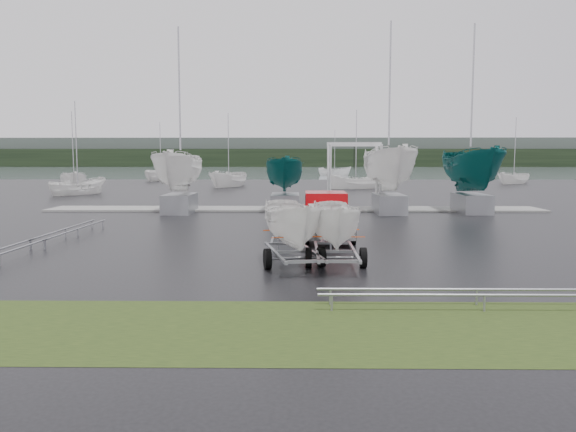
# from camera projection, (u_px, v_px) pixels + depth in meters

# --- Properties ---
(ground_plane) EXTENTS (120.00, 120.00, 0.00)m
(ground_plane) POSITION_uv_depth(u_px,v_px,m) (295.00, 242.00, 21.52)
(ground_plane) COLOR black
(ground_plane) RESTS_ON ground
(lake) EXTENTS (300.00, 300.00, 0.00)m
(lake) POSITION_uv_depth(u_px,v_px,m) (295.00, 172.00, 120.96)
(lake) COLOR slate
(lake) RESTS_ON ground
(grass_verge) EXTENTS (40.00, 40.00, 0.00)m
(grass_verge) POSITION_uv_depth(u_px,v_px,m) (294.00, 329.00, 10.58)
(grass_verge) COLOR #213113
(grass_verge) RESTS_ON ground
(dock) EXTENTS (30.00, 3.00, 0.12)m
(dock) POSITION_uv_depth(u_px,v_px,m) (295.00, 209.00, 34.44)
(dock) COLOR gray
(dock) RESTS_ON ground
(treeline) EXTENTS (300.00, 8.00, 6.00)m
(treeline) POSITION_uv_depth(u_px,v_px,m) (295.00, 158.00, 190.26)
(treeline) COLOR black
(treeline) RESTS_ON ground
(far_hill) EXTENTS (300.00, 6.00, 10.00)m
(far_hill) POSITION_uv_depth(u_px,v_px,m) (295.00, 152.00, 198.01)
(far_hill) COLOR #4C5651
(far_hill) RESTS_ON ground
(pickup_truck) EXTENTS (2.03, 5.39, 1.79)m
(pickup_truck) POSITION_uv_depth(u_px,v_px,m) (326.00, 214.00, 22.66)
(pickup_truck) COLOR #9F080E
(pickup_truck) RESTS_ON ground
(trailer_hitched) EXTENTS (1.79, 3.61, 4.31)m
(trailer_hitched) POSITION_uv_depth(u_px,v_px,m) (336.00, 187.00, 16.38)
(trailer_hitched) COLOR gray
(trailer_hitched) RESTS_ON ground
(trailer_parked) EXTENTS (1.91, 3.76, 4.45)m
(trailer_parked) POSITION_uv_depth(u_px,v_px,m) (293.00, 185.00, 16.32)
(trailer_parked) COLOR gray
(trailer_parked) RESTS_ON ground
(boat_hoist) EXTENTS (3.30, 2.18, 4.12)m
(boat_hoist) POSITION_uv_depth(u_px,v_px,m) (354.00, 166.00, 34.12)
(boat_hoist) COLOR silver
(boat_hoist) RESTS_ON ground
(keelboat_0) EXTENTS (2.46, 3.20, 10.63)m
(keelboat_0) POSITION_uv_depth(u_px,v_px,m) (179.00, 145.00, 32.14)
(keelboat_0) COLOR gray
(keelboat_0) RESTS_ON ground
(keelboat_1) EXTENTS (2.15, 3.20, 6.81)m
(keelboat_1) POSITION_uv_depth(u_px,v_px,m) (285.00, 155.00, 32.31)
(keelboat_1) COLOR gray
(keelboat_1) RESTS_ON ground
(keelboat_2) EXTENTS (2.74, 3.20, 10.92)m
(keelboat_2) POSITION_uv_depth(u_px,v_px,m) (390.00, 137.00, 31.93)
(keelboat_2) COLOR gray
(keelboat_2) RESTS_ON ground
(keelboat_3) EXTENTS (2.66, 3.20, 10.84)m
(keelboat_3) POSITION_uv_depth(u_px,v_px,m) (474.00, 139.00, 32.18)
(keelboat_3) COLOR gray
(keelboat_3) RESTS_ON ground
(mast_rack_0) EXTENTS (0.56, 6.50, 0.06)m
(mast_rack_0) POSITION_uv_depth(u_px,v_px,m) (71.00, 229.00, 22.60)
(mast_rack_0) COLOR gray
(mast_rack_0) RESTS_ON ground
(mast_rack_2) EXTENTS (7.00, 0.56, 0.06)m
(mast_rack_2) POSITION_uv_depth(u_px,v_px,m) (481.00, 292.00, 11.98)
(mast_rack_2) COLOR gray
(mast_rack_2) RESTS_ON ground
(moored_boat_0) EXTENTS (3.50, 3.54, 11.58)m
(moored_boat_0) POSITION_uv_depth(u_px,v_px,m) (74.00, 188.00, 59.48)
(moored_boat_0) COLOR white
(moored_boat_0) RESTS_ON ground
(moored_boat_1) EXTENTS (3.48, 3.53, 11.65)m
(moored_boat_1) POSITION_uv_depth(u_px,v_px,m) (229.00, 187.00, 61.48)
(moored_boat_1) COLOR white
(moored_boat_1) RESTS_ON ground
(moored_boat_2) EXTENTS (3.06, 3.01, 11.24)m
(moored_boat_2) POSITION_uv_depth(u_px,v_px,m) (356.00, 189.00, 57.49)
(moored_boat_2) COLOR white
(moored_boat_2) RESTS_ON ground
(moored_boat_3) EXTENTS (3.17, 3.16, 10.95)m
(moored_boat_3) POSITION_uv_depth(u_px,v_px,m) (514.00, 184.00, 68.02)
(moored_boat_3) COLOR white
(moored_boat_3) RESTS_ON ground
(moored_boat_4) EXTENTS (3.34, 3.40, 11.67)m
(moored_boat_4) POSITION_uv_depth(u_px,v_px,m) (161.00, 181.00, 77.61)
(moored_boat_4) COLOR white
(moored_boat_4) RESTS_ON ground
(moored_boat_5) EXTENTS (3.33, 3.30, 11.19)m
(moored_boat_5) POSITION_uv_depth(u_px,v_px,m) (335.00, 175.00, 99.00)
(moored_boat_5) COLOR white
(moored_boat_5) RESTS_ON ground
(moored_boat_6) EXTENTS (3.01, 3.04, 10.91)m
(moored_boat_6) POSITION_uv_depth(u_px,v_px,m) (78.00, 194.00, 48.54)
(moored_boat_6) COLOR white
(moored_boat_6) RESTS_ON ground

